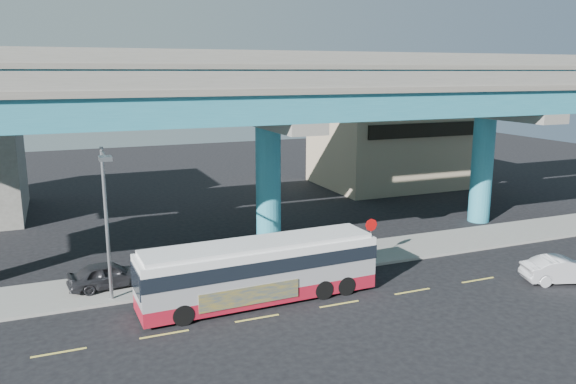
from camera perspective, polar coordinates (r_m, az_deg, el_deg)
name	(u,v)px	position (r m, az deg, el deg)	size (l,w,h in m)	color
ground	(336,302)	(26.67, 4.93, -11.04)	(120.00, 120.00, 0.00)	black
sidewalk	(291,263)	(31.29, 0.30, -7.28)	(70.00, 4.00, 0.15)	gray
lane_markings	(339,304)	(26.42, 5.24, -11.26)	(58.00, 0.12, 0.01)	#D8C64C
viaduct	(267,95)	(32.89, -2.14, 9.81)	(52.00, 12.40, 11.70)	teal
building_beige	(396,147)	(53.95, 10.89, 4.51)	(14.00, 10.23, 7.00)	tan
transit_bus	(260,269)	(26.15, -2.88, -7.77)	(11.32, 2.85, 2.88)	maroon
sedan	(563,270)	(31.82, 26.15, -7.12)	(4.24, 2.59, 1.32)	silver
parked_car	(108,275)	(28.96, -17.79, -8.00)	(3.94, 1.95, 1.29)	#28292D
street_lamp	(106,204)	(25.88, -17.99, -1.13)	(0.50, 2.35, 7.10)	gray
stop_sign	(371,231)	(31.46, 8.43, -3.90)	(0.72, 0.09, 2.39)	gray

